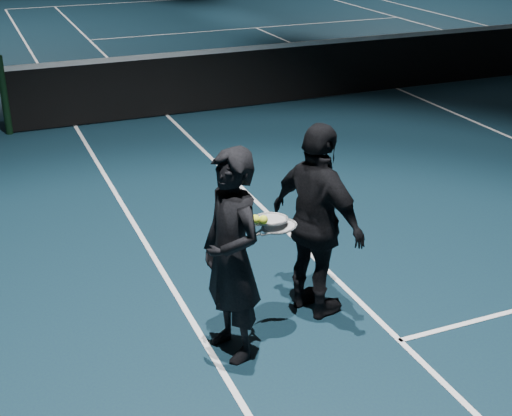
{
  "coord_description": "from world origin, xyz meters",
  "views": [
    {
      "loc": [
        -6.86,
        -10.17,
        3.14
      ],
      "look_at": [
        -5.09,
        -5.91,
        1.07
      ],
      "focal_mm": 50.0,
      "sensor_mm": 36.0,
      "label": 1
    }
  ],
  "objects": [
    {
      "name": "net_post_left",
      "position": [
        -6.4,
        0.0,
        0.55
      ],
      "size": [
        0.1,
        0.1,
        1.1
      ],
      "primitive_type": "cylinder",
      "color": "black",
      "rests_on": "floor"
    },
    {
      "name": "net_tape",
      "position": [
        0.0,
        0.0,
        0.92
      ],
      "size": [
        12.8,
        0.03,
        0.07
      ],
      "primitive_type": "cube",
      "color": "white",
      "rests_on": "net_mesh"
    },
    {
      "name": "floor",
      "position": [
        0.0,
        0.0,
        0.0
      ],
      "size": [
        36.0,
        36.0,
        0.0
      ],
      "primitive_type": "plane",
      "color": "#0D2032",
      "rests_on": "ground"
    },
    {
      "name": "court_lines",
      "position": [
        0.0,
        0.0,
        0.0
      ],
      "size": [
        10.98,
        23.78,
        0.01
      ],
      "primitive_type": null,
      "color": "white",
      "rests_on": "floor"
    },
    {
      "name": "tennis_balls",
      "position": [
        -5.08,
        -5.94,
        1.02
      ],
      "size": [
        0.12,
        0.1,
        0.12
      ],
      "primitive_type": null,
      "color": "#D9ED32",
      "rests_on": "racket_upper"
    },
    {
      "name": "racket_lower",
      "position": [
        -4.9,
        -5.89,
        0.89
      ],
      "size": [
        0.71,
        0.42,
        0.03
      ],
      "primitive_type": null,
      "rotation": [
        0.0,
        0.0,
        0.32
      ],
      "color": "black",
      "rests_on": "player_a"
    },
    {
      "name": "player_a",
      "position": [
        -5.33,
        -6.03,
        0.79
      ],
      "size": [
        0.49,
        0.65,
        1.59
      ],
      "primitive_type": "imported",
      "rotation": [
        0.0,
        0.0,
        -1.36
      ],
      "color": "black",
      "rests_on": "floor"
    },
    {
      "name": "net_mesh",
      "position": [
        0.0,
        0.0,
        0.45
      ],
      "size": [
        12.8,
        0.02,
        0.86
      ],
      "primitive_type": "cube",
      "color": "black",
      "rests_on": "floor"
    },
    {
      "name": "player_b",
      "position": [
        -4.52,
        -5.76,
        0.79
      ],
      "size": [
        0.66,
        1.0,
        1.59
      ],
      "primitive_type": "imported",
      "rotation": [
        0.0,
        0.0,
        1.89
      ],
      "color": "black",
      "rests_on": "floor"
    },
    {
      "name": "racket_upper",
      "position": [
        -4.96,
        -5.86,
        0.95
      ],
      "size": [
        0.71,
        0.46,
        0.1
      ],
      "primitive_type": null,
      "rotation": [
        0.0,
        0.1,
        0.39
      ],
      "color": "black",
      "rests_on": "player_b"
    }
  ]
}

